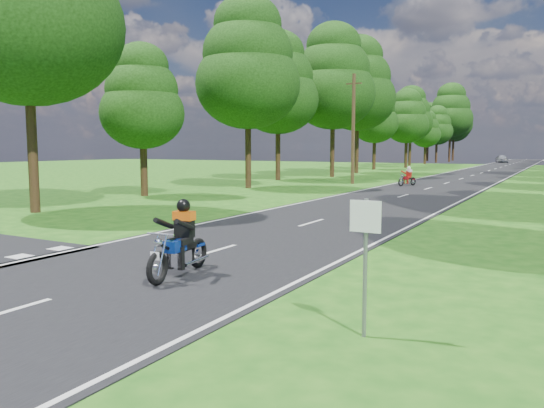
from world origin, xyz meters
The scene contains 9 objects.
ground centered at (0.00, 0.00, 0.00)m, with size 160.00×160.00×0.00m, color #1B5212.
main_road centered at (0.00, 50.00, 0.01)m, with size 7.00×140.00×0.02m, color black.
road_markings centered at (-0.14, 48.13, 0.02)m, with size 7.40×140.00×0.01m.
treeline centered at (1.43, 60.06, 8.25)m, with size 40.00×115.35×14.78m.
telegraph_pole centered at (-6.00, 28.00, 4.07)m, with size 1.20×0.26×8.00m.
road_sign centered at (5.50, -2.01, 1.34)m, with size 0.45×0.07×2.00m.
rider_near_blue centered at (0.90, -0.50, 0.83)m, with size 0.65×1.94×1.61m, color navy, non-canonical shape.
rider_far_red centered at (-1.85, 27.69, 0.70)m, with size 0.54×1.62×1.35m, color maroon, non-canonical shape.
distant_car centered at (-2.17, 89.67, 0.69)m, with size 1.59×3.94×1.34m, color #A6A7AD.
Camera 1 is at (7.95, -9.08, 2.72)m, focal length 35.00 mm.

